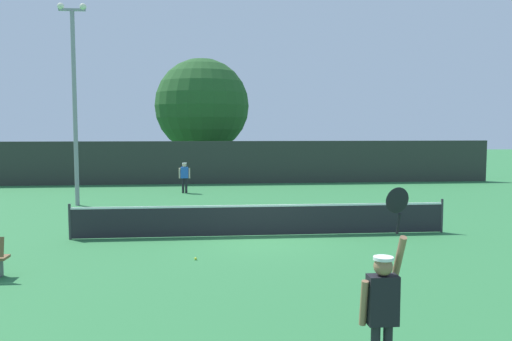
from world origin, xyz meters
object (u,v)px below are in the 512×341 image
at_px(light_pole, 74,92).
at_px(large_tree, 202,106).
at_px(player_receiving, 185,175).
at_px(parked_car_mid, 325,163).
at_px(parked_car_near, 183,162).
at_px(parked_car_far, 369,163).
at_px(tennis_ball, 196,259).
at_px(player_serving, 383,301).

distance_m(light_pole, large_tree, 14.42).
relative_size(player_receiving, parked_car_mid, 0.35).
distance_m(large_tree, parked_car_near, 5.25).
distance_m(light_pole, parked_car_far, 22.84).
height_order(tennis_ball, parked_car_near, parked_car_near).
height_order(parked_car_mid, parked_car_far, same).
xyz_separation_m(parked_car_mid, parked_car_far, (3.26, -0.09, 0.00)).
xyz_separation_m(parked_car_near, parked_car_mid, (10.38, -2.06, 0.00)).
bearing_deg(parked_car_mid, light_pole, -142.23).
height_order(large_tree, parked_car_near, large_tree).
bearing_deg(parked_car_near, player_receiving, -78.75).
xyz_separation_m(large_tree, parked_car_near, (-1.48, 3.00, -4.05)).
distance_m(player_serving, parked_car_far, 32.15).
relative_size(light_pole, parked_car_far, 2.01).
xyz_separation_m(large_tree, parked_car_far, (12.16, 0.84, -4.05)).
bearing_deg(player_serving, parked_car_near, 97.04).
bearing_deg(tennis_ball, parked_car_far, 63.26).
bearing_deg(parked_car_mid, player_receiving, -140.40).
bearing_deg(large_tree, tennis_ball, -89.84).
xyz_separation_m(player_serving, light_pole, (-7.77, 16.39, 3.67)).
bearing_deg(tennis_ball, player_serving, -69.41).
xyz_separation_m(light_pole, parked_car_far, (17.35, 14.30, -4.03)).
height_order(player_receiving, parked_car_mid, parked_car_mid).
distance_m(parked_car_near, parked_car_far, 13.81).
bearing_deg(player_receiving, parked_car_mid, -132.57).
bearing_deg(large_tree, parked_car_far, 3.97).
relative_size(large_tree, parked_car_near, 1.82).
xyz_separation_m(tennis_ball, parked_car_far, (12.09, 24.00, 0.74)).
relative_size(tennis_ball, large_tree, 0.01).
height_order(player_serving, parked_car_near, player_serving).
bearing_deg(large_tree, parked_car_mid, 6.00).
distance_m(player_receiving, parked_car_mid, 14.35).
bearing_deg(tennis_ball, parked_car_near, 93.38).
xyz_separation_m(tennis_ball, parked_car_near, (-1.54, 26.16, 0.74)).
height_order(large_tree, parked_car_mid, large_tree).
xyz_separation_m(player_receiving, large_tree, (0.81, 9.63, 3.89)).
xyz_separation_m(player_serving, player_receiving, (-3.38, 20.21, -0.21)).
bearing_deg(parked_car_far, player_receiving, -140.19).
distance_m(parked_car_near, parked_car_mid, 10.58).
bearing_deg(large_tree, parked_car_near, 116.26).
distance_m(player_serving, large_tree, 30.18).
relative_size(light_pole, large_tree, 1.05).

